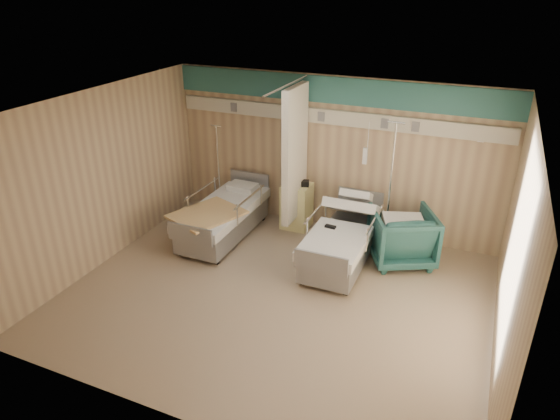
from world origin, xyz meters
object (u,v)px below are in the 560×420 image
object	(u,v)px
bedside_cabinet	(297,206)
iv_stand_left	(220,199)
bed_right	(342,245)
iv_stand_right	(386,223)
bed_left	(224,221)
visitor_armchair	(402,236)

from	to	relation	value
bedside_cabinet	iv_stand_left	size ratio (longest dim) A/B	0.46
bed_right	iv_stand_right	xyz separation A→B (m)	(0.55, 0.79, 0.14)
bed_left	iv_stand_right	world-z (taller)	iv_stand_right
bed_right	iv_stand_left	distance (m)	2.78
bed_left	bedside_cabinet	xyz separation A→B (m)	(1.05, 0.90, 0.11)
iv_stand_right	bed_left	bearing A→B (deg)	-163.92
bedside_cabinet	iv_stand_left	bearing A→B (deg)	-173.59
visitor_armchair	bed_right	bearing A→B (deg)	-1.38
bed_left	iv_stand_left	bearing A→B (deg)	123.40
bed_right	iv_stand_right	distance (m)	0.97
bedside_cabinet	iv_stand_left	distance (m)	1.54
bed_right	bed_left	xyz separation A→B (m)	(-2.20, 0.00, 0.00)
bedside_cabinet	iv_stand_right	xyz separation A→B (m)	(1.70, -0.11, 0.03)
visitor_armchair	iv_stand_left	distance (m)	3.58
bedside_cabinet	visitor_armchair	bearing A→B (deg)	-13.18
bed_left	iv_stand_left	size ratio (longest dim) A/B	1.18
bed_right	visitor_armchair	xyz separation A→B (m)	(0.88, 0.42, 0.14)
bed_right	bedside_cabinet	bearing A→B (deg)	141.95
visitor_armchair	iv_stand_right	distance (m)	0.50
bed_right	bedside_cabinet	distance (m)	1.46
iv_stand_right	bed_right	bearing A→B (deg)	-124.60
bedside_cabinet	bed_left	bearing A→B (deg)	-139.40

